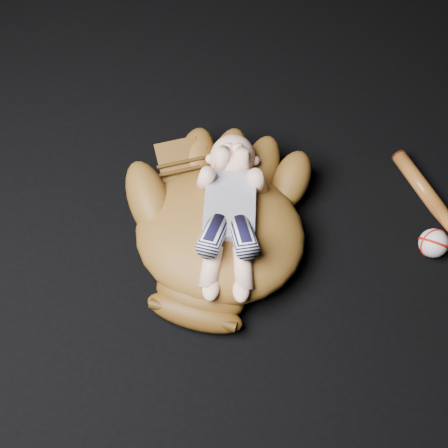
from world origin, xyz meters
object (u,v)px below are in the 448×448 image
object	(u,v)px
newborn_baby	(229,216)
baseball_bat	(444,217)
baseball_glove	(220,229)
baseball	(434,243)

from	to	relation	value
newborn_baby	baseball_bat	world-z (taller)	newborn_baby
baseball_bat	newborn_baby	bearing A→B (deg)	-162.41
newborn_baby	baseball_glove	bearing A→B (deg)	177.53
baseball_glove	baseball	distance (m)	0.49
baseball_glove	baseball	size ratio (longest dim) A/B	8.02
baseball_glove	baseball	world-z (taller)	baseball_glove
newborn_baby	baseball	bearing A→B (deg)	2.15
baseball_glove	newborn_baby	world-z (taller)	newborn_baby
baseball_bat	baseball	world-z (taller)	baseball
baseball_bat	baseball	bearing A→B (deg)	-108.55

